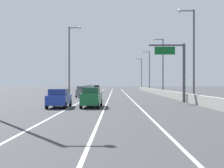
% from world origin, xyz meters
% --- Properties ---
extents(ground_plane, '(320.00, 320.00, 0.00)m').
position_xyz_m(ground_plane, '(0.00, 64.00, 0.00)').
color(ground_plane, '#38383A').
extents(lane_stripe_left, '(0.16, 130.00, 0.00)m').
position_xyz_m(lane_stripe_left, '(-5.50, 55.00, 0.00)').
color(lane_stripe_left, silver).
rests_on(lane_stripe_left, ground_plane).
extents(lane_stripe_center, '(0.16, 130.00, 0.00)m').
position_xyz_m(lane_stripe_center, '(-2.00, 55.00, 0.00)').
color(lane_stripe_center, silver).
rests_on(lane_stripe_center, ground_plane).
extents(lane_stripe_right, '(0.16, 130.00, 0.00)m').
position_xyz_m(lane_stripe_right, '(1.50, 55.00, 0.00)').
color(lane_stripe_right, silver).
rests_on(lane_stripe_right, ground_plane).
extents(jersey_barrier_right, '(0.60, 120.00, 1.10)m').
position_xyz_m(jersey_barrier_right, '(8.45, 40.00, 0.55)').
color(jersey_barrier_right, gray).
rests_on(jersey_barrier_right, ground_plane).
extents(overhead_sign_gantry, '(4.68, 0.36, 7.50)m').
position_xyz_m(overhead_sign_gantry, '(7.11, 32.72, 4.73)').
color(overhead_sign_gantry, '#47474C').
rests_on(overhead_sign_gantry, ground_plane).
extents(lamp_post_right_second, '(2.14, 0.44, 11.87)m').
position_xyz_m(lamp_post_right_second, '(8.83, 32.55, 6.71)').
color(lamp_post_right_second, '#4C4C51').
rests_on(lamp_post_right_second, ground_plane).
extents(lamp_post_right_third, '(2.14, 0.44, 11.87)m').
position_xyz_m(lamp_post_right_third, '(8.89, 55.60, 6.71)').
color(lamp_post_right_third, '#4C4C51').
rests_on(lamp_post_right_third, ground_plane).
extents(lamp_post_right_fourth, '(2.14, 0.44, 11.87)m').
position_xyz_m(lamp_post_right_fourth, '(8.89, 78.64, 6.71)').
color(lamp_post_right_fourth, '#4C4C51').
rests_on(lamp_post_right_fourth, ground_plane).
extents(lamp_post_right_fifth, '(2.14, 0.44, 11.87)m').
position_xyz_m(lamp_post_right_fifth, '(8.74, 101.69, 6.71)').
color(lamp_post_right_fifth, '#4C4C51').
rests_on(lamp_post_right_fifth, ground_plane).
extents(lamp_post_left_near, '(2.14, 0.44, 11.87)m').
position_xyz_m(lamp_post_left_near, '(-8.62, 15.51, 6.71)').
color(lamp_post_left_near, '#4C4C51').
rests_on(lamp_post_left_near, ground_plane).
extents(lamp_post_left_mid, '(2.14, 0.44, 11.87)m').
position_xyz_m(lamp_post_left_mid, '(-8.36, 43.16, 6.71)').
color(lamp_post_left_mid, '#4C4C51').
rests_on(lamp_post_left_mid, ground_plane).
extents(car_black_0, '(2.08, 4.19, 1.86)m').
position_xyz_m(car_black_0, '(-6.64, 82.99, 0.93)').
color(car_black_0, black).
rests_on(car_black_0, ground_plane).
extents(car_blue_1, '(2.00, 4.19, 1.87)m').
position_xyz_m(car_blue_1, '(-6.53, 24.62, 0.93)').
color(car_blue_1, '#1E389E').
rests_on(car_blue_1, ground_plane).
extents(car_silver_2, '(1.92, 4.42, 2.07)m').
position_xyz_m(car_silver_2, '(-6.34, 55.21, 1.03)').
color(car_silver_2, '#B7B7BC').
rests_on(car_silver_2, ground_plane).
extents(car_green_3, '(1.95, 4.82, 2.03)m').
position_xyz_m(car_green_3, '(-3.33, 25.15, 1.01)').
color(car_green_3, '#196033').
rests_on(car_green_3, ground_plane).
extents(car_gray_4, '(1.98, 4.78, 1.93)m').
position_xyz_m(car_gray_4, '(-6.78, 46.79, 0.97)').
color(car_gray_4, slate).
rests_on(car_gray_4, ground_plane).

